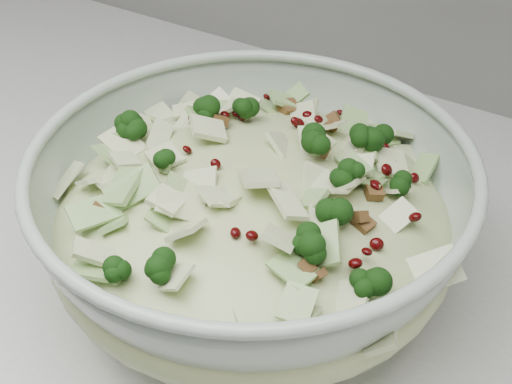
% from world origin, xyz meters
% --- Properties ---
extents(counter, '(3.60, 0.60, 0.90)m').
position_xyz_m(counter, '(0.00, 1.70, 0.45)').
color(counter, silver).
rests_on(counter, floor).
extents(mixing_bowl, '(0.35, 0.35, 0.13)m').
position_xyz_m(mixing_bowl, '(0.32, 1.60, 0.97)').
color(mixing_bowl, '#A3B3A4').
rests_on(mixing_bowl, counter).
extents(salad, '(0.35, 0.35, 0.13)m').
position_xyz_m(salad, '(0.32, 1.60, 0.99)').
color(salad, beige).
rests_on(salad, mixing_bowl).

